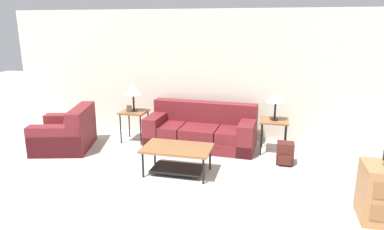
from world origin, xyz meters
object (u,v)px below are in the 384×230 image
Objects in this scene: armchair at (66,134)px; coffee_table at (177,154)px; side_table_left at (134,114)px; table_lamp_right at (276,96)px; side_table_right at (274,124)px; couch at (201,131)px; backpack at (285,154)px; table_lamp_left at (133,90)px.

coffee_table is (2.38, -0.61, 0.04)m from armchair.
side_table_left is (1.10, 0.71, 0.27)m from armchair.
armchair is at bearing -169.58° from table_lamp_right.
armchair reaches higher than side_table_right.
armchair reaches higher than side_table_left.
couch is at bearing 178.11° from table_lamp_right.
table_lamp_right is at bearing -1.89° from couch.
backpack is (0.21, -0.51, -0.87)m from table_lamp_right.
table_lamp_left is 3.12m from backpack.
table_lamp_right is (1.46, 1.31, 0.73)m from coffee_table.
side_table_right is 2.79m from table_lamp_left.
armchair is at bearing -147.29° from table_lamp_left.
armchair is (-2.47, -0.75, -0.01)m from couch.
armchair is 3.98m from table_lamp_right.
table_lamp_left is at bearing 32.71° from armchair.
couch is 1.57m from table_lamp_left.
side_table_left is 3.01m from backpack.
armchair is 2.35× the size of table_lamp_left.
couch is 1.39m from side_table_right.
side_table_left is 1.12× the size of table_lamp_left.
side_table_right is at bearing 0.00° from table_lamp_left.
table_lamp_left is at bearing 180.00° from table_lamp_right.
table_lamp_right is at bearing 42.00° from coffee_table.
armchair is 1.33m from side_table_left.
couch is at bearing 1.88° from table_lamp_left.
table_lamp_left reaches higher than couch.
couch is 5.55× the size of backpack.
side_table_right is at bearing 10.42° from armchair.
table_lamp_right is at bearing 10.42° from armchair.
backpack is (2.95, -0.51, -0.37)m from side_table_left.
side_table_right is at bearing 42.00° from coffee_table.
table_lamp_right reaches higher than coffee_table.
side_table_left is 2.74m from side_table_right.
armchair is 2.09× the size of side_table_left.
table_lamp_left reaches higher than side_table_left.
table_lamp_right reaches higher than side_table_right.
armchair is 2.35× the size of table_lamp_right.
couch is 1.36m from coffee_table.
side_table_right is (3.84, 0.71, 0.27)m from armchair.
couch is 3.79× the size of table_lamp_right.
couch is 3.37× the size of side_table_left.
backpack is at bearing 25.66° from coffee_table.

